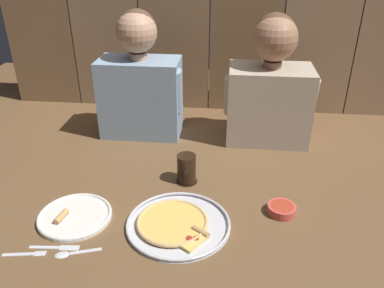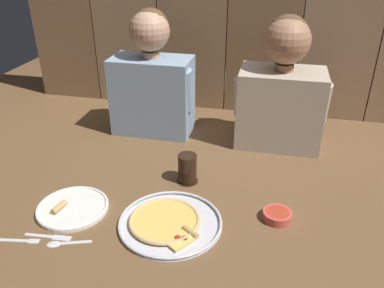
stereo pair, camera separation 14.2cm
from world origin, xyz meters
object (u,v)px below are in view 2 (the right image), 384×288
Objects in this scene: pizza_tray at (168,222)px; diner_left at (152,79)px; diner_right at (282,89)px; dipping_bowl at (277,215)px; dinner_plate at (72,208)px; drinking_glass at (187,169)px.

pizza_tray is 0.77m from diner_left.
pizza_tray is at bearing -68.87° from diner_left.
diner_left is at bearing 111.13° from pizza_tray.
diner_right is (0.59, 0.00, -0.00)m from diner_left.
diner_left is (-0.61, 0.57, 0.25)m from dipping_bowl.
dipping_bowl is at bearing 8.46° from dinner_plate.
dinner_plate is 2.15× the size of drinking_glass.
dinner_plate is at bearing -142.92° from drinking_glass.
drinking_glass is at bearing 89.43° from pizza_tray.
drinking_glass reaches higher than dipping_bowl.
drinking_glass is 0.39m from dipping_bowl.
dinner_plate reaches higher than dipping_bowl.
pizza_tray is 0.27m from drinking_glass.
pizza_tray is at bearing -163.27° from dipping_bowl.
diner_right is at bearing 0.06° from diner_left.
drinking_glass is (0.00, 0.27, 0.05)m from pizza_tray.
dinner_plate is at bearing 179.73° from pizza_tray.
diner_left is at bearing 137.11° from dipping_bowl.
diner_right reaches higher than dinner_plate.
drinking_glass is 0.20× the size of diner_left.
drinking_glass is 0.20× the size of diner_right.
diner_left is at bearing 82.59° from dinner_plate.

